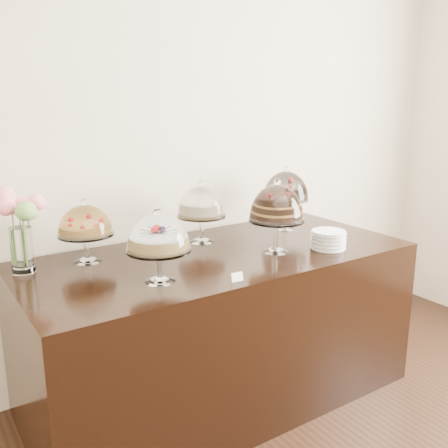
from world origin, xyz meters
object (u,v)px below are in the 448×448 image
cake_stand_choco_layer (277,205)px  flower_vase (19,222)px  cake_stand_dark_choco (286,188)px  plate_stack (328,240)px  cake_stand_cheesecake (201,204)px  display_counter (219,326)px  cake_stand_sugar_sponge (158,236)px  cake_stand_fruit_tart (85,223)px

cake_stand_choco_layer → flower_vase: size_ratio=0.97×
cake_stand_dark_choco → plate_stack: bearing=-100.5°
cake_stand_cheesecake → flower_vase: (-1.03, 0.03, 0.02)m
plate_stack → cake_stand_choco_layer: bearing=157.2°
display_counter → cake_stand_sugar_sponge: cake_stand_sugar_sponge is taller
flower_vase → plate_stack: (1.56, -0.56, -0.20)m
cake_stand_choco_layer → cake_stand_fruit_tart: cake_stand_choco_layer is taller
cake_stand_sugar_sponge → cake_stand_dark_choco: (1.15, 0.44, 0.05)m
cake_stand_cheesecake → plate_stack: cake_stand_cheesecake is taller
display_counter → cake_stand_dark_choco: (0.67, 0.22, 0.72)m
cake_stand_cheesecake → cake_stand_fruit_tart: cake_stand_cheesecake is taller
cake_stand_sugar_sponge → cake_stand_choco_layer: bearing=4.9°
cake_stand_sugar_sponge → flower_vase: (-0.51, 0.50, 0.03)m
cake_stand_cheesecake → flower_vase: bearing=178.4°
cake_stand_sugar_sponge → plate_stack: (1.05, -0.06, -0.17)m
cake_stand_dark_choco → cake_stand_fruit_tart: cake_stand_dark_choco is taller
cake_stand_fruit_tart → cake_stand_dark_choco: bearing=-2.1°
display_counter → flower_vase: flower_vase is taller
display_counter → cake_stand_choco_layer: bearing=-28.3°
cake_stand_cheesecake → display_counter: bearing=-98.8°
cake_stand_choco_layer → cake_stand_dark_choco: cake_stand_choco_layer is taller
cake_stand_choco_layer → plate_stack: 0.38m
display_counter → cake_stand_dark_choco: cake_stand_dark_choco is taller
cake_stand_dark_choco → plate_stack: 0.55m
cake_stand_fruit_tart → cake_stand_sugar_sponge: bearing=-68.9°
cake_stand_dark_choco → cake_stand_fruit_tart: bearing=177.9°
display_counter → cake_stand_fruit_tart: cake_stand_fruit_tart is taller
cake_stand_fruit_tart → flower_vase: size_ratio=0.79×
display_counter → cake_stand_fruit_tart: 0.98m
flower_vase → cake_stand_fruit_tart: bearing=-3.0°
cake_stand_sugar_sponge → cake_stand_dark_choco: bearing=20.8°
cake_stand_choco_layer → cake_stand_cheesecake: size_ratio=1.11×
display_counter → cake_stand_cheesecake: 0.73m
cake_stand_cheesecake → plate_stack: 0.78m
display_counter → cake_stand_fruit_tart: bearing=158.2°
cake_stand_cheesecake → cake_stand_fruit_tart: 0.71m
display_counter → plate_stack: (0.58, -0.28, 0.50)m
flower_vase → plate_stack: 1.67m
cake_stand_sugar_sponge → cake_stand_choco_layer: 0.77m
display_counter → cake_stand_sugar_sponge: bearing=-155.5°
display_counter → flower_vase: bearing=164.0°
cake_stand_sugar_sponge → cake_stand_cheesecake: cake_stand_cheesecake is taller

